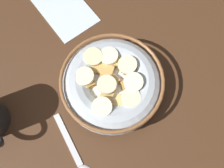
# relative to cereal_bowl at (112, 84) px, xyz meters

# --- Properties ---
(ground_plane) EXTENTS (1.19, 1.19, 0.02)m
(ground_plane) POSITION_rel_cereal_bowl_xyz_m (0.00, 0.00, -0.04)
(ground_plane) COLOR #472B19
(cereal_bowl) EXTENTS (0.17, 0.17, 0.06)m
(cereal_bowl) POSITION_rel_cereal_bowl_xyz_m (0.00, 0.00, 0.00)
(cereal_bowl) COLOR #B2BCC6
(cereal_bowl) RESTS_ON ground_plane
(spoon) EXTENTS (0.14, 0.06, 0.01)m
(spoon) POSITION_rel_cereal_bowl_xyz_m (0.06, -0.13, -0.03)
(spoon) COLOR silver
(spoon) RESTS_ON ground_plane
(folded_napkin) EXTENTS (0.16, 0.11, 0.00)m
(folded_napkin) POSITION_rel_cereal_bowl_xyz_m (-0.20, 0.05, -0.03)
(folded_napkin) COLOR silver
(folded_napkin) RESTS_ON ground_plane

